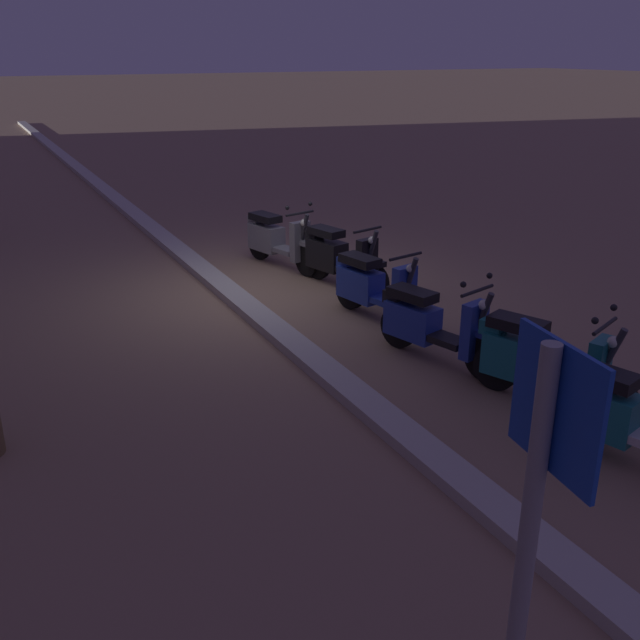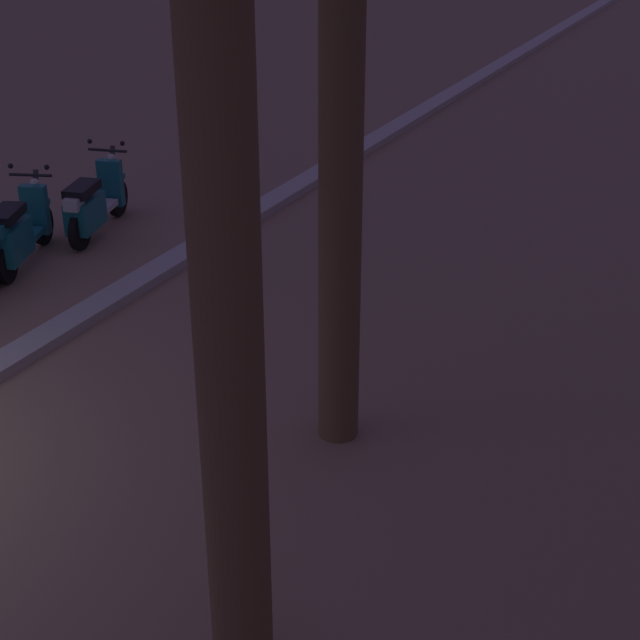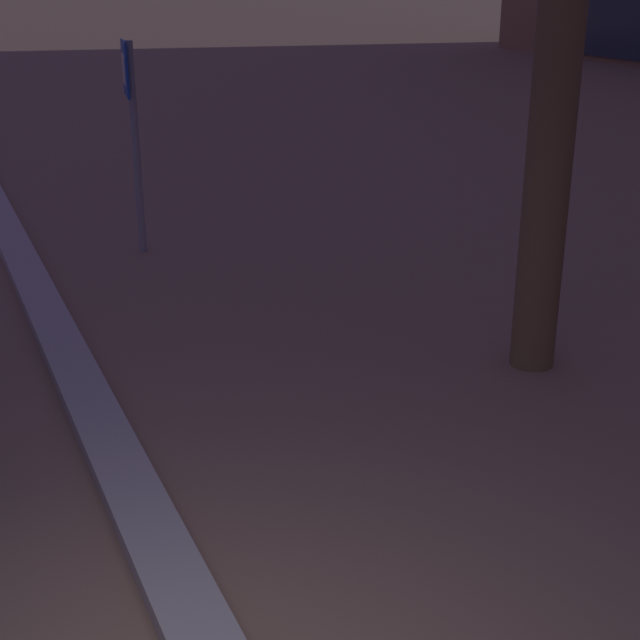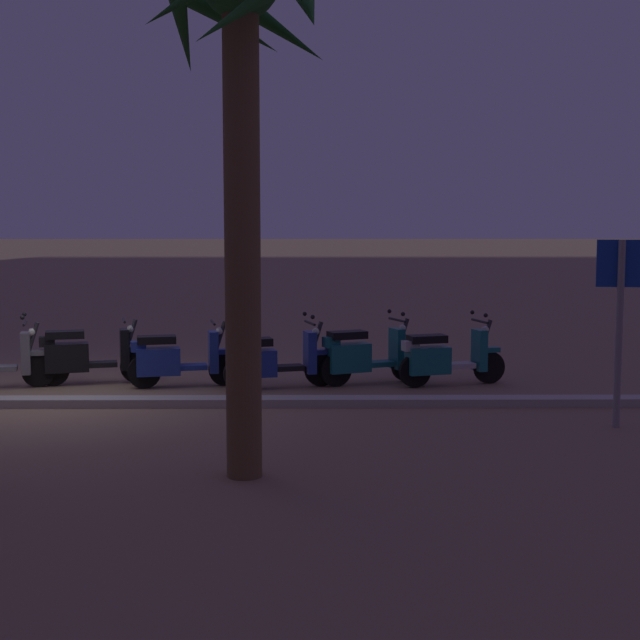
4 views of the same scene
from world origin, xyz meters
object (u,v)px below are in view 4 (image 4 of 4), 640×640
object	(u,v)px
scooter_black_second_in_line	(85,356)
crossing_sign	(620,310)
palm_tree_far_corner	(241,81)
scooter_teal_lead_nearest	(364,356)
scooter_teal_mid_centre	(444,358)
scooter_blue_tail_end	(272,361)
scooter_blue_last_in_row	(176,359)

from	to	relation	value
scooter_black_second_in_line	crossing_sign	bearing A→B (deg)	157.82
crossing_sign	palm_tree_far_corner	distance (m)	5.71
scooter_teal_lead_nearest	crossing_sign	world-z (taller)	crossing_sign
scooter_teal_mid_centre	crossing_sign	size ratio (longest dim) A/B	0.74
scooter_teal_lead_nearest	scooter_blue_tail_end	distance (m)	1.50
scooter_teal_lead_nearest	scooter_blue_tail_end	xyz separation A→B (m)	(1.46, 0.35, -0.02)
scooter_teal_lead_nearest	palm_tree_far_corner	distance (m)	6.56
scooter_blue_tail_end	scooter_blue_last_in_row	size ratio (longest dim) A/B	1.01
scooter_blue_last_in_row	crossing_sign	size ratio (longest dim) A/B	0.74
scooter_teal_mid_centre	palm_tree_far_corner	bearing A→B (deg)	61.49
crossing_sign	scooter_blue_last_in_row	bearing A→B (deg)	-24.96
scooter_teal_mid_centre	crossing_sign	world-z (taller)	crossing_sign
scooter_blue_last_in_row	palm_tree_far_corner	size ratio (longest dim) A/B	0.33
scooter_teal_mid_centre	scooter_blue_last_in_row	bearing A→B (deg)	1.36
scooter_teal_mid_centre	scooter_blue_tail_end	distance (m)	2.75
scooter_teal_lead_nearest	scooter_teal_mid_centre	bearing A→B (deg)	173.96
scooter_teal_mid_centre	scooter_blue_last_in_row	world-z (taller)	scooter_teal_mid_centre
scooter_teal_lead_nearest	scooter_black_second_in_line	world-z (taller)	scooter_teal_lead_nearest
scooter_blue_last_in_row	palm_tree_far_corner	world-z (taller)	palm_tree_far_corner
scooter_black_second_in_line	palm_tree_far_corner	size ratio (longest dim) A/B	0.33
palm_tree_far_corner	scooter_blue_tail_end	bearing A→B (deg)	-90.79
crossing_sign	scooter_blue_tail_end	bearing A→B (deg)	-30.82
scooter_teal_lead_nearest	scooter_black_second_in_line	bearing A→B (deg)	-0.31
scooter_blue_tail_end	scooter_black_second_in_line	xyz separation A→B (m)	(3.02, -0.38, 0.02)
scooter_black_second_in_line	scooter_teal_lead_nearest	bearing A→B (deg)	179.69
crossing_sign	scooter_teal_mid_centre	bearing A→B (deg)	-58.39
crossing_sign	palm_tree_far_corner	bearing A→B (deg)	25.95
scooter_blue_tail_end	scooter_blue_last_in_row	world-z (taller)	scooter_blue_tail_end
scooter_teal_lead_nearest	palm_tree_far_corner	size ratio (longest dim) A/B	0.31
scooter_blue_last_in_row	scooter_blue_tail_end	bearing A→B (deg)	175.65
scooter_blue_tail_end	crossing_sign	bearing A→B (deg)	149.18
scooter_teal_lead_nearest	scooter_blue_last_in_row	distance (m)	2.99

